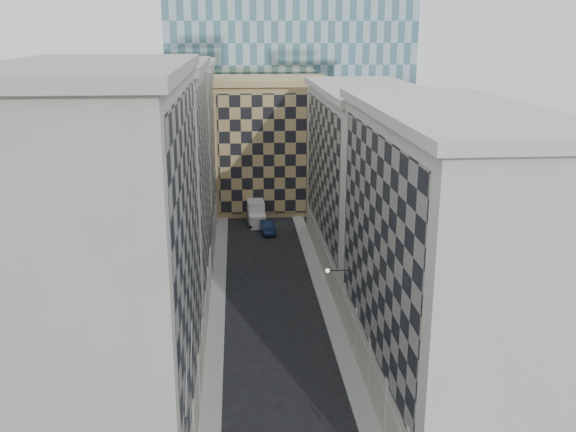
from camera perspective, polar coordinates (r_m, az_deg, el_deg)
sidewalk_west at (r=60.76m, az=-6.34°, el=-8.47°), size 1.50×100.00×0.15m
sidewalk_east at (r=61.28m, az=3.62°, el=-8.17°), size 1.50×100.00×0.15m
bldg_left_a at (r=39.43m, az=-15.82°, el=-4.50°), size 10.80×22.80×23.70m
bldg_left_b at (r=60.38m, az=-11.95°, el=2.43°), size 10.80×22.80×22.70m
bldg_left_c at (r=81.88m, az=-10.08°, el=5.76°), size 10.80×22.80×21.70m
bldg_right_a at (r=45.13m, az=13.68°, el=-3.72°), size 10.80×26.80×20.70m
bldg_right_b at (r=70.36m, az=6.94°, el=3.38°), size 10.80×28.80×19.70m
tan_block at (r=94.58m, az=-1.50°, el=6.54°), size 16.80×14.80×18.80m
church_tower at (r=107.25m, az=-3.13°, el=17.07°), size 7.20×7.20×51.50m
flagpoles_left at (r=35.82m, az=-8.81°, el=-12.98°), size 0.10×6.33×2.33m
bracket_lamp at (r=53.32m, az=3.72°, el=-4.87°), size 1.98×0.36×0.36m
box_truck at (r=86.96m, az=-2.84°, el=0.15°), size 2.47×5.55×2.99m
dark_car at (r=83.03m, az=-1.85°, el=-0.99°), size 2.08×4.90×1.57m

